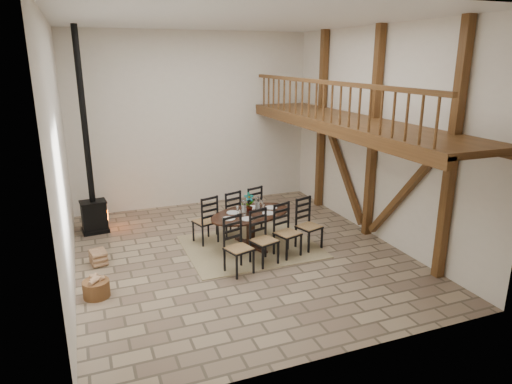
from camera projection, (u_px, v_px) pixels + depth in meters
name	position (u px, v px, depth m)	size (l,w,h in m)	color
ground	(240.00, 253.00, 10.34)	(8.00, 8.00, 0.00)	tan
room_shell	(290.00, 118.00, 9.90)	(7.02, 8.02, 5.01)	white
rug	(251.00, 246.00, 10.70)	(3.00, 2.50, 0.02)	tan
dining_table	(253.00, 231.00, 10.51)	(2.75, 2.81, 1.31)	black
wood_stove	(91.00, 189.00, 11.29)	(0.68, 0.55, 5.00)	black
log_basket	(96.00, 288.00, 8.43)	(0.49, 0.49, 0.40)	brown
log_stack	(98.00, 257.00, 9.76)	(0.39, 0.48, 0.32)	tan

